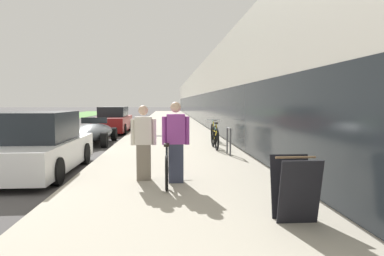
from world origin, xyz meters
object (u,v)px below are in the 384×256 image
object	(u,v)px
bike_rack_hoop	(229,138)
parked_sedan_far	(114,121)
person_bystander	(144,143)
cruiser_bike_nearest	(215,137)
sandwich_board_sign	(295,188)
parked_sedan_curbside	(37,146)
vintage_roadster_curbside	(92,133)
tandem_bicycle	(167,162)
cruiser_bike_middle	(214,132)
person_rider	(176,142)

from	to	relation	value
bike_rack_hoop	parked_sedan_far	distance (m)	10.79
person_bystander	cruiser_bike_nearest	world-z (taller)	person_bystander
sandwich_board_sign	parked_sedan_far	xyz separation A→B (m)	(-4.84, 15.49, 0.10)
parked_sedan_curbside	bike_rack_hoop	bearing A→B (deg)	19.56
sandwich_board_sign	bike_rack_hoop	bearing A→B (deg)	88.51
person_bystander	bike_rack_hoop	bearing A→B (deg)	53.87
cruiser_bike_nearest	parked_sedan_far	world-z (taller)	parked_sedan_far
cruiser_bike_nearest	parked_sedan_far	distance (m)	9.44
person_bystander	vintage_roadster_curbside	world-z (taller)	person_bystander
person_bystander	tandem_bicycle	bearing A→B (deg)	13.79
parked_sedan_curbside	vintage_roadster_curbside	xyz separation A→B (m)	(0.03, 6.02, -0.20)
parked_sedan_curbside	parked_sedan_far	world-z (taller)	parked_sedan_curbside
cruiser_bike_nearest	sandwich_board_sign	world-z (taller)	cruiser_bike_nearest
tandem_bicycle	person_bystander	distance (m)	0.65
bike_rack_hoop	cruiser_bike_middle	xyz separation A→B (m)	(0.04, 3.63, -0.13)
tandem_bicycle	person_bystander	size ratio (longest dim) A/B	1.79
sandwich_board_sign	parked_sedan_curbside	distance (m)	6.44
person_rider	cruiser_bike_middle	xyz separation A→B (m)	(1.77, 7.17, -0.44)
cruiser_bike_middle	vintage_roadster_curbside	size ratio (longest dim) A/B	0.42
person_bystander	sandwich_board_sign	xyz separation A→B (m)	(2.24, -2.64, -0.34)
person_bystander	parked_sedan_far	distance (m)	13.11
person_rider	parked_sedan_curbside	size ratio (longest dim) A/B	0.39
bike_rack_hoop	parked_sedan_curbside	world-z (taller)	parked_sedan_curbside
person_bystander	cruiser_bike_nearest	size ratio (longest dim) A/B	0.90
sandwich_board_sign	vintage_roadster_curbside	world-z (taller)	vintage_roadster_curbside
person_bystander	parked_sedan_far	size ratio (longest dim) A/B	0.33
sandwich_board_sign	person_bystander	bearing A→B (deg)	130.30
cruiser_bike_nearest	sandwich_board_sign	size ratio (longest dim) A/B	1.93
person_bystander	parked_sedan_curbside	distance (m)	3.10
person_rider	parked_sedan_far	distance (m)	13.51
tandem_bicycle	bike_rack_hoop	world-z (taller)	bike_rack_hoop
tandem_bicycle	person_rider	xyz separation A→B (m)	(0.19, -0.37, 0.46)
person_rider	vintage_roadster_curbside	world-z (taller)	person_rider
person_rider	vintage_roadster_curbside	distance (m)	8.45
bike_rack_hoop	sandwich_board_sign	size ratio (longest dim) A/B	0.94
parked_sedan_curbside	tandem_bicycle	bearing A→B (deg)	-22.84
tandem_bicycle	sandwich_board_sign	size ratio (longest dim) A/B	3.11
cruiser_bike_middle	parked_sedan_far	xyz separation A→B (m)	(-5.04, 5.94, 0.17)
bike_rack_hoop	vintage_roadster_curbside	distance (m)	6.60
person_rider	parked_sedan_far	size ratio (longest dim) A/B	0.34
cruiser_bike_nearest	cruiser_bike_middle	size ratio (longest dim) A/B	0.98
vintage_roadster_curbside	parked_sedan_far	xyz separation A→B (m)	(0.09, 5.37, 0.20)
person_rider	sandwich_board_sign	size ratio (longest dim) A/B	1.82
sandwich_board_sign	parked_sedan_curbside	bearing A→B (deg)	140.36
bike_rack_hoop	person_bystander	bearing A→B (deg)	-126.13
tandem_bicycle	parked_sedan_far	xyz separation A→B (m)	(-3.08, 12.73, 0.19)
person_bystander	parked_sedan_curbside	world-z (taller)	person_bystander
bike_rack_hoop	cruiser_bike_nearest	distance (m)	1.44
tandem_bicycle	parked_sedan_curbside	bearing A→B (deg)	157.16
parked_sedan_curbside	vintage_roadster_curbside	size ratio (longest dim) A/B	0.99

